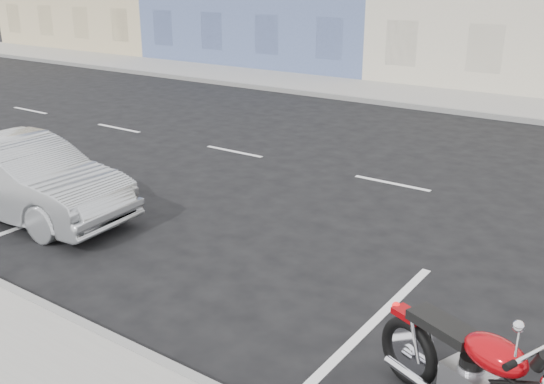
{
  "coord_description": "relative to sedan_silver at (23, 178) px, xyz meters",
  "views": [
    {
      "loc": [
        2.62,
        -10.64,
        3.86
      ],
      "look_at": [
        -2.35,
        -3.62,
        0.8
      ],
      "focal_mm": 40.0,
      "sensor_mm": 36.0,
      "label": 1
    }
  ],
  "objects": [
    {
      "name": "ground",
      "position": [
        6.36,
        5.19,
        -0.67
      ],
      "size": [
        120.0,
        120.0,
        0.0
      ],
      "primitive_type": "plane",
      "color": "black",
      "rests_on": "ground"
    },
    {
      "name": "curb_far",
      "position": [
        1.36,
        12.19,
        -0.59
      ],
      "size": [
        80.0,
        0.12,
        0.16
      ],
      "primitive_type": "cube",
      "color": "gray",
      "rests_on": "ground"
    },
    {
      "name": "sedan_silver",
      "position": [
        0.0,
        0.0,
        0.0
      ],
      "size": [
        4.17,
        1.74,
        1.34
      ],
      "primitive_type": "imported",
      "rotation": [
        0.0,
        0.0,
        1.65
      ],
      "color": "#9B9EA2",
      "rests_on": "ground"
    },
    {
      "name": "sidewalk_far",
      "position": [
        1.36,
        13.89,
        -0.6
      ],
      "size": [
        80.0,
        3.4,
        0.15
      ],
      "primitive_type": "cube",
      "color": "gray",
      "rests_on": "ground"
    }
  ]
}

